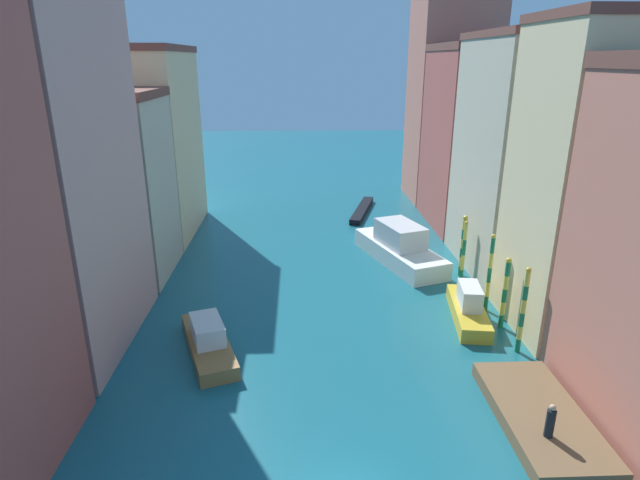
% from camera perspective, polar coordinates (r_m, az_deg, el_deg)
% --- Properties ---
extents(ground_plane, '(154.00, 154.00, 0.00)m').
position_cam_1_polar(ground_plane, '(41.32, -0.20, -1.91)').
color(ground_plane, '#196070').
extents(building_left_1, '(8.16, 11.07, 18.96)m').
position_cam_1_polar(building_left_1, '(30.05, -29.22, 6.38)').
color(building_left_1, tan).
rests_on(building_left_1, ground).
extents(building_left_2, '(8.16, 7.76, 13.08)m').
position_cam_1_polar(building_left_2, '(39.36, -22.46, 5.52)').
color(building_left_2, '#BCB299').
rests_on(building_left_2, ground).
extents(building_left_3, '(8.16, 12.02, 16.06)m').
position_cam_1_polar(building_left_3, '(48.36, -18.83, 10.09)').
color(building_left_3, beige).
rests_on(building_left_3, ground).
extents(building_right_1, '(8.16, 7.33, 17.24)m').
position_cam_1_polar(building_right_1, '(32.02, 28.58, 5.56)').
color(building_right_1, beige).
rests_on(building_right_1, ground).
extents(building_right_2, '(8.16, 10.59, 16.78)m').
position_cam_1_polar(building_right_2, '(40.22, 21.95, 8.55)').
color(building_right_2, '#BCB299').
rests_on(building_right_2, ground).
extents(building_right_3, '(8.16, 10.93, 16.27)m').
position_cam_1_polar(building_right_3, '(50.31, 16.98, 10.72)').
color(building_right_3, '#B25147').
rests_on(building_right_3, ground).
extents(building_right_4, '(8.16, 8.48, 22.44)m').
position_cam_1_polar(building_right_4, '(59.39, 14.17, 15.17)').
color(building_right_4, '#C6705B').
rests_on(building_right_4, ground).
extents(waterfront_dock, '(3.51, 7.52, 0.67)m').
position_cam_1_polar(waterfront_dock, '(25.53, 23.06, -17.44)').
color(waterfront_dock, brown).
rests_on(waterfront_dock, ground).
extents(person_on_dock, '(0.36, 0.36, 1.49)m').
position_cam_1_polar(person_on_dock, '(23.62, 24.04, -17.82)').
color(person_on_dock, black).
rests_on(person_on_dock, waterfront_dock).
extents(mooring_pole_0, '(0.29, 0.29, 4.92)m').
position_cam_1_polar(mooring_pole_0, '(29.43, 21.46, -7.18)').
color(mooring_pole_0, '#197247').
rests_on(mooring_pole_0, ground).
extents(mooring_pole_1, '(0.32, 0.32, 4.38)m').
position_cam_1_polar(mooring_pole_1, '(31.82, 19.69, -5.46)').
color(mooring_pole_1, '#197247').
rests_on(mooring_pole_1, ground).
extents(mooring_pole_2, '(0.28, 0.28, 5.05)m').
position_cam_1_polar(mooring_pole_2, '(33.48, 18.17, -3.42)').
color(mooring_pole_2, '#197247').
rests_on(mooring_pole_2, ground).
extents(mooring_pole_3, '(0.27, 0.27, 4.65)m').
position_cam_1_polar(mooring_pole_3, '(36.94, 15.53, -1.36)').
color(mooring_pole_3, '#197247').
rests_on(mooring_pole_3, ground).
extents(mooring_pole_4, '(0.37, 0.37, 4.54)m').
position_cam_1_polar(mooring_pole_4, '(38.54, 15.47, -0.54)').
color(mooring_pole_4, '#197247').
rests_on(mooring_pole_4, ground).
extents(vaporetto_white, '(6.08, 10.12, 3.08)m').
position_cam_1_polar(vaporetto_white, '(40.60, 8.75, -0.80)').
color(vaporetto_white, white).
rests_on(vaporetto_white, ground).
extents(gondola_black, '(3.48, 9.03, 0.54)m').
position_cam_1_polar(gondola_black, '(53.46, 4.66, 3.31)').
color(gondola_black, black).
rests_on(gondola_black, ground).
extents(motorboat_0, '(2.60, 6.36, 2.18)m').
position_cam_1_polar(motorboat_0, '(32.82, 16.03, -7.18)').
color(motorboat_0, gold).
rests_on(motorboat_0, ground).
extents(motorboat_1, '(4.03, 6.92, 1.88)m').
position_cam_1_polar(motorboat_1, '(28.93, -12.22, -10.76)').
color(motorboat_1, olive).
rests_on(motorboat_1, ground).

